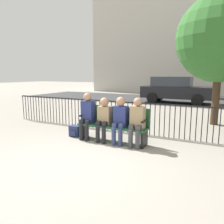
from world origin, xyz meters
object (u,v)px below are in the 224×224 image
seated_person_2 (120,118)px  backpack (75,131)px  seated_person_0 (87,113)px  tree_1 (221,39)px  parked_car_0 (175,89)px  seated_person_1 (104,117)px  seated_person_3 (137,120)px  park_bench (113,123)px

seated_person_2 → backpack: 1.54m
seated_person_0 → tree_1: bearing=49.4°
seated_person_2 → parked_car_0: parked_car_0 is taller
seated_person_1 → tree_1: bearing=54.6°
backpack → parked_car_0: 9.04m
backpack → parked_car_0: (1.05, 8.96, 0.69)m
seated_person_3 → backpack: size_ratio=3.89×
tree_1 → seated_person_1: bearing=-125.4°
seated_person_1 → tree_1: (2.51, 3.53, 2.26)m
tree_1 → parked_car_0: size_ratio=1.05×
park_bench → backpack: 1.24m
seated_person_2 → seated_person_3: bearing=-0.0°
parked_car_0 → seated_person_3: bearing=-84.6°
seated_person_0 → parked_car_0: size_ratio=0.30×
parked_car_0 → seated_person_1: bearing=-90.4°
tree_1 → seated_person_0: bearing=-130.6°
seated_person_1 → backpack: seated_person_1 is taller
parked_car_0 → backpack: bearing=-96.7°
seated_person_0 → seated_person_1: size_ratio=1.09×
seated_person_0 → seated_person_1: bearing=-0.6°
seated_person_1 → tree_1: 4.89m
seated_person_2 → backpack: seated_person_2 is taller
seated_person_3 → seated_person_2: bearing=180.0°
seated_person_0 → tree_1: 5.15m
park_bench → seated_person_1: (-0.21, -0.13, 0.17)m
seated_person_3 → backpack: seated_person_3 is taller
seated_person_2 → parked_car_0: size_ratio=0.29×
seated_person_3 → backpack: 1.97m
seated_person_1 → tree_1: tree_1 is taller
seated_person_3 → backpack: bearing=178.2°
seated_person_1 → parked_car_0: bearing=89.6°
seated_person_3 → parked_car_0: size_ratio=0.29×
tree_1 → seated_person_3: bearing=-114.3°
seated_person_0 → seated_person_3: (1.43, -0.00, -0.04)m
seated_person_1 → parked_car_0: size_ratio=0.28×
seated_person_0 → seated_person_2: size_ratio=1.05×
park_bench → seated_person_2: size_ratio=1.56×
seated_person_2 → seated_person_0: bearing=179.8°
seated_person_1 → seated_person_2: (0.46, 0.00, 0.02)m
seated_person_2 → tree_1: bearing=59.9°
park_bench → seated_person_2: 0.34m
seated_person_0 → seated_person_2: 0.98m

